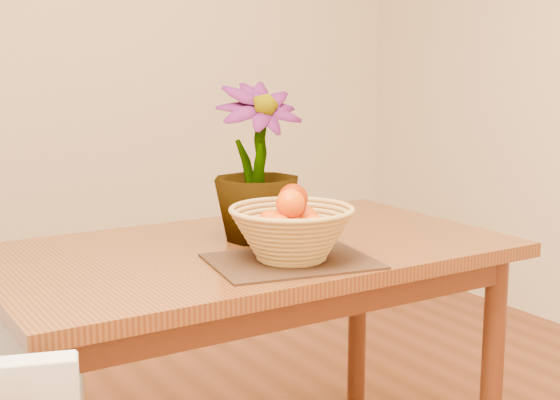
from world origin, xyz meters
TOP-DOWN VIEW (x-y plane):
  - wall_back at (0.00, 2.25)m, footprint 4.00×0.02m
  - table at (0.00, 0.30)m, footprint 1.40×0.80m
  - placemat at (-0.00, 0.09)m, footprint 0.45×0.37m
  - wicker_basket at (-0.00, 0.09)m, footprint 0.31×0.31m
  - orange_pile at (0.00, 0.09)m, footprint 0.19×0.18m
  - potted_plant at (0.05, 0.35)m, footprint 0.26×0.26m

SIDE VIEW (x-z plane):
  - table at x=0.00m, z-range 0.29..1.04m
  - placemat at x=0.00m, z-range 0.75..0.76m
  - wicker_basket at x=0.00m, z-range 0.76..0.88m
  - orange_pile at x=0.00m, z-range 0.80..0.94m
  - potted_plant at x=0.05m, z-range 0.75..1.19m
  - wall_back at x=0.00m, z-range 0.00..2.70m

